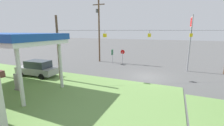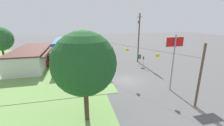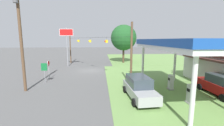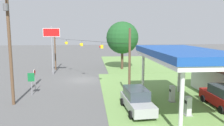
{
  "view_description": "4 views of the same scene",
  "coord_description": "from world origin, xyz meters",
  "px_view_note": "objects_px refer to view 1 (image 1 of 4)",
  "views": [
    {
      "loc": [
        -2.85,
        17.71,
        5.46
      ],
      "look_at": [
        4.41,
        0.58,
        1.44
      ],
      "focal_mm": 24.0,
      "sensor_mm": 36.0,
      "label": 1
    },
    {
      "loc": [
        -20.97,
        7.38,
        9.26
      ],
      "look_at": [
        3.7,
        1.43,
        1.9
      ],
      "focal_mm": 24.0,
      "sensor_mm": 36.0,
      "label": 2
    },
    {
      "loc": [
        24.96,
        1.62,
        5.17
      ],
      "look_at": [
        5.8,
        3.12,
        2.17
      ],
      "focal_mm": 24.0,
      "sensor_mm": 36.0,
      "label": 3
    },
    {
      "loc": [
        30.02,
        1.14,
        6.75
      ],
      "look_at": [
        4.51,
        3.69,
        3.01
      ],
      "focal_mm": 35.0,
      "sensor_mm": 36.0,
      "label": 4
    }
  ],
  "objects_px": {
    "route_sign": "(112,54)",
    "gas_station_canopy": "(0,39)",
    "car_at_pumps_front": "(37,68)",
    "stop_sign_roadside": "(123,54)",
    "fuel_pump_near": "(18,82)",
    "utility_pole_main": "(99,28)",
    "stop_sign_overhead": "(191,30)"
  },
  "relations": [
    {
      "from": "route_sign",
      "to": "fuel_pump_near",
      "type": "bearing_deg",
      "value": 75.31
    },
    {
      "from": "fuel_pump_near",
      "to": "route_sign",
      "type": "bearing_deg",
      "value": -104.69
    },
    {
      "from": "stop_sign_roadside",
      "to": "stop_sign_overhead",
      "type": "height_order",
      "value": "stop_sign_overhead"
    },
    {
      "from": "fuel_pump_near",
      "to": "stop_sign_overhead",
      "type": "bearing_deg",
      "value": -137.64
    },
    {
      "from": "car_at_pumps_front",
      "to": "utility_pole_main",
      "type": "xyz_separation_m",
      "value": [
        -2.72,
        -11.04,
        4.92
      ]
    },
    {
      "from": "car_at_pumps_front",
      "to": "route_sign",
      "type": "xyz_separation_m",
      "value": [
        -5.67,
        -10.13,
        0.72
      ]
    },
    {
      "from": "car_at_pumps_front",
      "to": "stop_sign_overhead",
      "type": "bearing_deg",
      "value": -153.7
    },
    {
      "from": "stop_sign_roadside",
      "to": "route_sign",
      "type": "bearing_deg",
      "value": -177.62
    },
    {
      "from": "stop_sign_overhead",
      "to": "utility_pole_main",
      "type": "bearing_deg",
      "value": -5.1
    },
    {
      "from": "stop_sign_roadside",
      "to": "utility_pole_main",
      "type": "distance_m",
      "value": 6.31
    },
    {
      "from": "gas_station_canopy",
      "to": "stop_sign_roadside",
      "type": "relative_size",
      "value": 4.62
    },
    {
      "from": "fuel_pump_near",
      "to": "stop_sign_roadside",
      "type": "distance_m",
      "value": 15.14
    },
    {
      "from": "route_sign",
      "to": "car_at_pumps_front",
      "type": "bearing_deg",
      "value": 60.77
    },
    {
      "from": "route_sign",
      "to": "utility_pole_main",
      "type": "xyz_separation_m",
      "value": [
        2.95,
        -0.91,
        4.19
      ]
    },
    {
      "from": "utility_pole_main",
      "to": "stop_sign_overhead",
      "type": "bearing_deg",
      "value": 174.9
    },
    {
      "from": "utility_pole_main",
      "to": "car_at_pumps_front",
      "type": "bearing_deg",
      "value": 76.17
    },
    {
      "from": "stop_sign_overhead",
      "to": "route_sign",
      "type": "xyz_separation_m",
      "value": [
        11.3,
        -0.36,
        -3.79
      ]
    },
    {
      "from": "gas_station_canopy",
      "to": "fuel_pump_near",
      "type": "relative_size",
      "value": 7.3
    },
    {
      "from": "stop_sign_roadside",
      "to": "route_sign",
      "type": "xyz_separation_m",
      "value": [
        1.78,
        0.07,
        -0.1
      ]
    },
    {
      "from": "utility_pole_main",
      "to": "fuel_pump_near",
      "type": "bearing_deg",
      "value": 87.22
    },
    {
      "from": "car_at_pumps_front",
      "to": "stop_sign_roadside",
      "type": "bearing_deg",
      "value": -129.77
    },
    {
      "from": "gas_station_canopy",
      "to": "utility_pole_main",
      "type": "bearing_deg",
      "value": -99.31
    },
    {
      "from": "stop_sign_roadside",
      "to": "utility_pole_main",
      "type": "height_order",
      "value": "utility_pole_main"
    },
    {
      "from": "fuel_pump_near",
      "to": "stop_sign_overhead",
      "type": "distance_m",
      "value": 20.81
    },
    {
      "from": "stop_sign_roadside",
      "to": "gas_station_canopy",
      "type": "bearing_deg",
      "value": -117.0
    },
    {
      "from": "gas_station_canopy",
      "to": "stop_sign_roadside",
      "type": "bearing_deg",
      "value": -117.0
    },
    {
      "from": "car_at_pumps_front",
      "to": "route_sign",
      "type": "height_order",
      "value": "route_sign"
    },
    {
      "from": "fuel_pump_near",
      "to": "utility_pole_main",
      "type": "height_order",
      "value": "utility_pole_main"
    },
    {
      "from": "car_at_pumps_front",
      "to": "stop_sign_overhead",
      "type": "distance_m",
      "value": 20.09
    },
    {
      "from": "car_at_pumps_front",
      "to": "gas_station_canopy",
      "type": "bearing_deg",
      "value": 90.37
    },
    {
      "from": "fuel_pump_near",
      "to": "stop_sign_roadside",
      "type": "height_order",
      "value": "stop_sign_roadside"
    },
    {
      "from": "route_sign",
      "to": "gas_station_canopy",
      "type": "bearing_deg",
      "value": 68.94
    }
  ]
}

